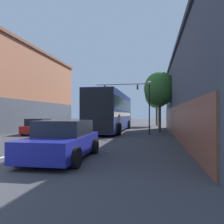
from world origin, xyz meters
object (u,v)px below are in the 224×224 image
object	(u,v)px
parked_car_left_near	(39,127)
traffic_signal_gantry	(138,93)
parked_car_left_mid	(90,121)
street_tree_far	(157,95)
bus	(112,111)
hatchback_foreground	(63,140)
street_tree_near	(160,89)
street_lamp	(149,104)

from	to	relation	value
parked_car_left_near	traffic_signal_gantry	bearing A→B (deg)	-29.23
parked_car_left_mid	street_tree_far	world-z (taller)	street_tree_far
bus	parked_car_left_mid	xyz separation A→B (m)	(-5.90, 12.12, -1.45)
parked_car_left_mid	traffic_signal_gantry	bearing A→B (deg)	-73.13
hatchback_foreground	street_tree_near	distance (m)	14.56
bus	hatchback_foreground	xyz separation A→B (m)	(0.72, -13.67, -1.38)
hatchback_foreground	parked_car_left_near	distance (m)	11.50
bus	street_tree_far	distance (m)	11.97
parked_car_left_mid	street_tree_far	distance (m)	11.29
parked_car_left_mid	street_lamp	world-z (taller)	street_lamp
bus	street_tree_near	world-z (taller)	street_tree_near
bus	street_tree_far	size ratio (longest dim) A/B	1.95
hatchback_foreground	traffic_signal_gantry	bearing A→B (deg)	-3.80
parked_car_left_mid	traffic_signal_gantry	distance (m)	8.85
hatchback_foreground	parked_car_left_near	xyz separation A→B (m)	(-6.41, 9.55, -0.08)
traffic_signal_gantry	hatchback_foreground	bearing A→B (deg)	-91.76
street_tree_far	street_lamp	bearing A→B (deg)	-93.36
traffic_signal_gantry	street_tree_far	distance (m)	4.33
hatchback_foreground	parked_car_left_near	bearing A→B (deg)	31.82
parked_car_left_mid	parked_car_left_near	bearing A→B (deg)	-175.09
street_tree_near	parked_car_left_near	bearing A→B (deg)	-158.89
parked_car_left_mid	street_tree_near	xyz separation A→B (m)	(10.62, -12.22, 3.51)
parked_car_left_mid	traffic_signal_gantry	world-z (taller)	traffic_signal_gantry
hatchback_foreground	bus	bearing A→B (deg)	0.96
traffic_signal_gantry	street_lamp	distance (m)	17.24
street_tree_near	street_tree_far	distance (m)	10.89
parked_car_left_near	traffic_signal_gantry	size ratio (longest dim) A/B	0.42
street_lamp	parked_car_left_near	bearing A→B (deg)	-173.89
traffic_signal_gantry	street_tree_far	xyz separation A→B (m)	(3.05, -3.02, -0.58)
parked_car_left_near	parked_car_left_mid	world-z (taller)	parked_car_left_near
bus	traffic_signal_gantry	bearing A→B (deg)	-6.94
street_tree_near	traffic_signal_gantry	bearing A→B (deg)	102.79
street_tree_far	traffic_signal_gantry	bearing A→B (deg)	135.28
hatchback_foreground	street_tree_far	bearing A→B (deg)	-11.10
traffic_signal_gantry	street_lamp	size ratio (longest dim) A/B	2.21
parked_car_left_near	street_tree_far	world-z (taller)	street_tree_far
hatchback_foreground	street_tree_near	world-z (taller)	street_tree_near
bus	parked_car_left_near	bearing A→B (deg)	125.47
bus	street_lamp	distance (m)	4.94
parked_car_left_near	parked_car_left_mid	size ratio (longest dim) A/B	0.89
hatchback_foreground	street_lamp	world-z (taller)	street_lamp
bus	parked_car_left_mid	distance (m)	13.56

